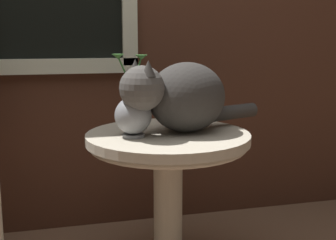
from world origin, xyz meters
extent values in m
cube|color=beige|center=(-0.24, 0.74, 0.81)|extent=(1.05, 0.03, 0.07)
cylinder|color=#B2A893|center=(0.30, 0.19, 0.29)|extent=(0.11, 0.11, 0.52)
cylinder|color=#B2A893|center=(0.30, 0.19, 0.57)|extent=(0.62, 0.62, 0.03)
torus|color=#B2A893|center=(0.30, 0.19, 0.54)|extent=(0.59, 0.59, 0.02)
ellipsoid|color=#33302D|center=(0.37, 0.20, 0.72)|extent=(0.38, 0.35, 0.26)
sphere|color=#494643|center=(0.19, 0.13, 0.76)|extent=(0.16, 0.16, 0.16)
cone|color=#33302D|center=(0.17, 0.18, 0.83)|extent=(0.05, 0.05, 0.06)
cone|color=#33302D|center=(0.20, 0.09, 0.83)|extent=(0.05, 0.05, 0.06)
cylinder|color=#33302D|center=(0.57, 0.27, 0.64)|extent=(0.28, 0.15, 0.06)
cylinder|color=gray|center=(0.16, 0.16, 0.59)|extent=(0.08, 0.08, 0.01)
ellipsoid|color=gray|center=(0.16, 0.16, 0.66)|extent=(0.13, 0.13, 0.13)
cylinder|color=gray|center=(0.16, 0.16, 0.73)|extent=(0.07, 0.07, 0.04)
torus|color=gray|center=(0.16, 0.16, 0.76)|extent=(0.09, 0.09, 0.02)
cylinder|color=#387533|center=(0.14, 0.17, 0.81)|extent=(0.05, 0.03, 0.12)
cone|color=#387533|center=(0.11, 0.18, 0.87)|extent=(0.04, 0.04, 0.02)
cylinder|color=#387533|center=(0.18, 0.17, 0.81)|extent=(0.04, 0.03, 0.12)
cone|color=#387533|center=(0.20, 0.18, 0.87)|extent=(0.04, 0.04, 0.02)
camera|label=1|loc=(-0.10, -1.39, 0.94)|focal=47.32mm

